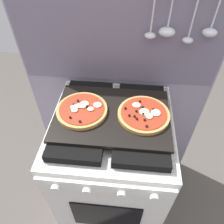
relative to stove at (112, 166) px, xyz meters
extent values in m
plane|color=#4C4742|center=(0.00, 0.00, -0.45)|extent=(4.00, 4.00, 0.00)
cube|color=gray|center=(0.00, 0.34, 0.32)|extent=(1.10, 0.03, 1.55)
cube|color=slate|center=(0.00, 0.32, 0.70)|extent=(1.08, 0.00, 0.56)
cylinder|color=silver|center=(0.15, 0.29, 0.83)|extent=(0.01, 0.01, 0.20)
ellipsoid|color=silver|center=(0.15, 0.29, 0.72)|extent=(0.05, 0.05, 0.03)
cylinder|color=silver|center=(0.23, 0.29, 0.85)|extent=(0.01, 0.01, 0.17)
ellipsoid|color=silver|center=(0.23, 0.29, 0.74)|extent=(0.08, 0.07, 0.04)
cylinder|color=silver|center=(0.33, 0.29, 0.82)|extent=(0.01, 0.01, 0.21)
ellipsoid|color=silver|center=(0.33, 0.29, 0.70)|extent=(0.05, 0.04, 0.03)
cylinder|color=silver|center=(0.42, 0.29, 0.85)|extent=(0.01, 0.01, 0.16)
ellipsoid|color=silver|center=(0.42, 0.29, 0.75)|extent=(0.07, 0.06, 0.04)
cube|color=white|center=(0.00, 0.00, -0.02)|extent=(0.60, 0.60, 0.86)
cube|color=black|center=(0.00, 0.00, 0.40)|extent=(0.59, 0.59, 0.01)
cube|color=black|center=(-0.14, 0.00, 0.43)|extent=(0.24, 0.51, 0.04)
cube|color=black|center=(0.14, 0.00, 0.43)|extent=(0.24, 0.51, 0.04)
cube|color=white|center=(0.00, -0.31, 0.35)|extent=(0.58, 0.02, 0.07)
cylinder|color=silver|center=(-0.20, -0.33, 0.35)|extent=(0.04, 0.02, 0.04)
cylinder|color=silver|center=(-0.07, -0.33, 0.35)|extent=(0.04, 0.02, 0.04)
cylinder|color=silver|center=(0.07, -0.33, 0.35)|extent=(0.04, 0.02, 0.04)
cylinder|color=silver|center=(0.20, -0.33, 0.35)|extent=(0.04, 0.02, 0.04)
cube|color=black|center=(0.00, -0.30, 0.00)|extent=(0.36, 0.01, 0.28)
cube|color=black|center=(0.00, 0.00, 0.46)|extent=(0.54, 0.38, 0.02)
cylinder|color=#C18947|center=(-0.14, 0.00, 0.47)|extent=(0.24, 0.24, 0.02)
cylinder|color=#B72D19|center=(-0.14, 0.00, 0.49)|extent=(0.21, 0.21, 0.00)
ellipsoid|color=beige|center=(-0.15, 0.01, 0.49)|extent=(0.04, 0.03, 0.01)
ellipsoid|color=beige|center=(-0.07, 0.03, 0.49)|extent=(0.04, 0.04, 0.01)
ellipsoid|color=beige|center=(-0.17, -0.02, 0.49)|extent=(0.03, 0.03, 0.01)
ellipsoid|color=beige|center=(-0.10, 0.00, 0.49)|extent=(0.03, 0.03, 0.01)
ellipsoid|color=beige|center=(-0.18, 0.00, 0.49)|extent=(0.04, 0.03, 0.01)
ellipsoid|color=beige|center=(-0.14, 0.02, 0.49)|extent=(0.04, 0.04, 0.01)
ellipsoid|color=beige|center=(-0.13, 0.03, 0.49)|extent=(0.04, 0.04, 0.01)
cube|color=gold|center=(-0.15, 0.03, 0.49)|extent=(0.02, 0.02, 0.00)
sphere|color=black|center=(-0.17, 0.04, 0.49)|extent=(0.01, 0.01, 0.01)
sphere|color=black|center=(-0.12, 0.01, 0.49)|extent=(0.01, 0.01, 0.01)
sphere|color=black|center=(-0.13, -0.09, 0.49)|extent=(0.01, 0.01, 0.01)
cube|color=#19721E|center=(-0.15, 0.02, 0.49)|extent=(0.01, 0.03, 0.00)
sphere|color=black|center=(-0.18, 0.02, 0.49)|extent=(0.01, 0.01, 0.01)
sphere|color=black|center=(-0.18, -0.07, 0.49)|extent=(0.01, 0.01, 0.01)
cylinder|color=#C18947|center=(0.15, 0.00, 0.47)|extent=(0.24, 0.24, 0.02)
cylinder|color=#B72D19|center=(0.15, 0.00, 0.49)|extent=(0.21, 0.21, 0.00)
ellipsoid|color=beige|center=(0.15, 0.00, 0.49)|extent=(0.05, 0.05, 0.01)
ellipsoid|color=beige|center=(0.11, 0.04, 0.49)|extent=(0.04, 0.04, 0.01)
ellipsoid|color=beige|center=(0.20, 0.00, 0.49)|extent=(0.04, 0.05, 0.01)
ellipsoid|color=beige|center=(0.17, -0.02, 0.49)|extent=(0.03, 0.04, 0.01)
ellipsoid|color=beige|center=(0.14, 0.00, 0.49)|extent=(0.03, 0.02, 0.01)
sphere|color=black|center=(0.13, 0.07, 0.49)|extent=(0.01, 0.01, 0.01)
sphere|color=black|center=(0.10, -0.03, 0.49)|extent=(0.01, 0.01, 0.01)
sphere|color=black|center=(0.16, -0.09, 0.49)|extent=(0.01, 0.01, 0.01)
sphere|color=black|center=(0.11, -0.05, 0.49)|extent=(0.01, 0.01, 0.01)
sphere|color=black|center=(0.15, -0.05, 0.49)|extent=(0.01, 0.01, 0.01)
sphere|color=black|center=(0.19, 0.02, 0.49)|extent=(0.01, 0.01, 0.01)
sphere|color=black|center=(0.11, 0.00, 0.49)|extent=(0.01, 0.01, 0.01)
sphere|color=black|center=(0.14, -0.01, 0.49)|extent=(0.01, 0.01, 0.01)
sphere|color=black|center=(0.14, 0.03, 0.49)|extent=(0.01, 0.01, 0.01)
sphere|color=black|center=(0.08, -0.03, 0.49)|extent=(0.01, 0.01, 0.01)
sphere|color=black|center=(0.06, 0.02, 0.49)|extent=(0.01, 0.01, 0.01)
camera|label=1|loc=(0.07, -0.70, 1.19)|focal=34.52mm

